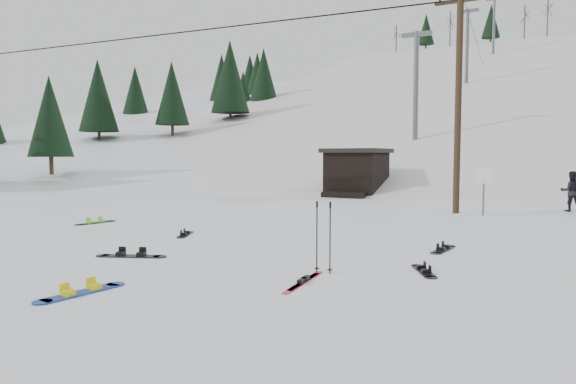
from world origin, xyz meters
The scene contains 20 objects.
ground centered at (0.00, 0.00, 0.00)m, with size 200.00×200.00×0.00m, color white.
ski_slope centered at (0.00, 55.00, -12.00)m, with size 60.00×75.00×45.00m, color silver.
ridge_left centered at (-36.00, 48.00, -11.00)m, with size 34.00×85.00×38.00m, color white.
treeline_left centered at (-34.00, 40.00, 0.00)m, with size 20.00×64.00×10.00m, color black, non-canonical shape.
treeline_crest centered at (0.00, 86.00, 0.00)m, with size 50.00×6.00×10.00m, color black, non-canonical shape.
utility_pole centered at (2.00, 14.00, 4.68)m, with size 2.00×0.26×9.00m.
trail_sign centered at (3.10, 13.58, 1.27)m, with size 0.50×0.09×1.85m.
lift_hut centered at (-5.00, 20.94, 1.36)m, with size 3.40×4.10×2.75m.
lift_tower_near centered at (-4.00, 30.00, 7.86)m, with size 2.20×0.36×8.00m.
lift_tower_mid centered at (-4.00, 50.00, 14.36)m, with size 2.20×0.36×8.00m.
lift_tower_far centered at (-4.00, 70.00, 20.86)m, with size 2.20×0.36×8.00m.
hero_snowboard centered at (-1.09, -1.63, 0.03)m, with size 0.46×1.65×0.12m.
hero_skis centered at (1.83, 0.84, 0.03)m, with size 0.29×1.77×0.09m.
ski_poles centered at (1.80, 1.75, 0.72)m, with size 0.39×0.10×1.41m.
board_scatter_a centered at (-2.73, 1.07, 0.03)m, with size 1.55×0.85×0.12m.
board_scatter_b centered at (-3.78, 4.19, 0.02)m, with size 0.72×1.20×0.09m.
board_scatter_c centered at (-8.22, 4.77, 0.03)m, with size 0.45×1.54×0.11m.
board_scatter_d centered at (3.52, 2.78, 0.02)m, with size 0.75×1.16×0.09m.
board_scatter_f centered at (3.35, 5.38, 0.03)m, with size 0.37×1.42×0.10m.
skier_dark centered at (6.07, 16.95, 0.84)m, with size 0.82×0.64×1.68m, color black.
Camera 1 is at (6.02, -7.35, 2.30)m, focal length 32.00 mm.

